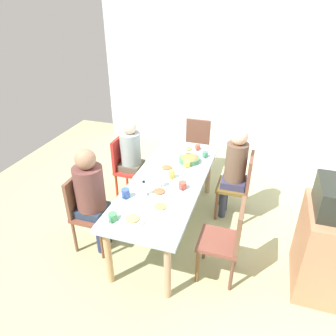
{
  "coord_description": "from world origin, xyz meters",
  "views": [
    {
      "loc": [
        2.92,
        0.94,
        2.6
      ],
      "look_at": [
        0.0,
        0.0,
        0.87
      ],
      "focal_mm": 33.29,
      "sensor_mm": 36.0,
      "label": 1
    }
  ],
  "objects_px": {
    "plate_4": "(188,149)",
    "cup_4": "(205,154)",
    "cup_2": "(187,164)",
    "chair_1": "(228,238)",
    "person_0": "(235,166)",
    "bowl_0": "(189,159)",
    "bottle_0": "(144,189)",
    "dining_table": "(168,185)",
    "chair_0": "(240,183)",
    "cup_3": "(198,147)",
    "cup_5": "(126,193)",
    "cup_6": "(172,174)",
    "chair_3": "(126,164)",
    "cup_0": "(161,183)",
    "person_2": "(91,191)",
    "cup_7": "(113,217)",
    "side_cabinet": "(322,249)",
    "plate_1": "(167,168)",
    "plate_2": "(132,219)",
    "plate_0": "(160,192)",
    "chair_2": "(86,208)",
    "chair_4": "(196,145)",
    "person_3": "(132,154)",
    "bottle_1": "(185,153)",
    "plate_3": "(160,207)",
    "cup_1": "(183,185)"
  },
  "relations": [
    {
      "from": "plate_4",
      "to": "cup_4",
      "type": "height_order",
      "value": "cup_4"
    },
    {
      "from": "cup_2",
      "to": "cup_4",
      "type": "xyz_separation_m",
      "value": [
        -0.33,
        0.16,
        0.0
      ]
    },
    {
      "from": "chair_1",
      "to": "person_0",
      "type": "bearing_deg",
      "value": -175.09
    },
    {
      "from": "cup_2",
      "to": "bowl_0",
      "type": "bearing_deg",
      "value": -178.21
    },
    {
      "from": "bottle_0",
      "to": "dining_table",
      "type": "bearing_deg",
      "value": 161.34
    },
    {
      "from": "chair_0",
      "to": "cup_3",
      "type": "distance_m",
      "value": 0.76
    },
    {
      "from": "cup_5",
      "to": "cup_6",
      "type": "bearing_deg",
      "value": 147.11
    },
    {
      "from": "chair_3",
      "to": "cup_6",
      "type": "height_order",
      "value": "chair_3"
    },
    {
      "from": "cup_0",
      "to": "cup_5",
      "type": "xyz_separation_m",
      "value": [
        0.32,
        -0.29,
        0.0
      ]
    },
    {
      "from": "cup_2",
      "to": "chair_1",
      "type": "bearing_deg",
      "value": 36.32
    },
    {
      "from": "bottle_0",
      "to": "person_2",
      "type": "bearing_deg",
      "value": -76.64
    },
    {
      "from": "cup_2",
      "to": "cup_6",
      "type": "distance_m",
      "value": 0.33
    },
    {
      "from": "dining_table",
      "to": "cup_4",
      "type": "relative_size",
      "value": 19.48
    },
    {
      "from": "cup_6",
      "to": "bottle_0",
      "type": "relative_size",
      "value": 0.59
    },
    {
      "from": "chair_0",
      "to": "cup_7",
      "type": "bearing_deg",
      "value": -36.92
    },
    {
      "from": "chair_0",
      "to": "chair_1",
      "type": "distance_m",
      "value": 1.07
    },
    {
      "from": "chair_1",
      "to": "bowl_0",
      "type": "xyz_separation_m",
      "value": [
        -1.02,
        -0.66,
        0.25
      ]
    },
    {
      "from": "cup_7",
      "to": "person_0",
      "type": "bearing_deg",
      "value": 145.56
    },
    {
      "from": "bowl_0",
      "to": "side_cabinet",
      "type": "bearing_deg",
      "value": 61.77
    },
    {
      "from": "chair_3",
      "to": "cup_2",
      "type": "distance_m",
      "value": 0.97
    },
    {
      "from": "plate_1",
      "to": "plate_2",
      "type": "relative_size",
      "value": 0.91
    },
    {
      "from": "plate_1",
      "to": "cup_7",
      "type": "bearing_deg",
      "value": -9.48
    },
    {
      "from": "plate_1",
      "to": "cup_3",
      "type": "xyz_separation_m",
      "value": [
        -0.65,
        0.23,
        0.02
      ]
    },
    {
      "from": "chair_1",
      "to": "plate_4",
      "type": "distance_m",
      "value": 1.56
    },
    {
      "from": "person_2",
      "to": "plate_1",
      "type": "height_order",
      "value": "person_2"
    },
    {
      "from": "plate_4",
      "to": "plate_0",
      "type": "bearing_deg",
      "value": -1.42
    },
    {
      "from": "plate_0",
      "to": "plate_2",
      "type": "distance_m",
      "value": 0.52
    },
    {
      "from": "cup_2",
      "to": "cup_3",
      "type": "relative_size",
      "value": 1.09
    },
    {
      "from": "cup_0",
      "to": "cup_2",
      "type": "xyz_separation_m",
      "value": [
        -0.52,
        0.16,
        -0.01
      ]
    },
    {
      "from": "cup_0",
      "to": "side_cabinet",
      "type": "distance_m",
      "value": 1.74
    },
    {
      "from": "plate_2",
      "to": "bowl_0",
      "type": "distance_m",
      "value": 1.32
    },
    {
      "from": "chair_1",
      "to": "bottle_0",
      "type": "height_order",
      "value": "bottle_0"
    },
    {
      "from": "chair_0",
      "to": "chair_2",
      "type": "distance_m",
      "value": 1.9
    },
    {
      "from": "plate_2",
      "to": "chair_2",
      "type": "bearing_deg",
      "value": -112.02
    },
    {
      "from": "chair_4",
      "to": "cup_5",
      "type": "relative_size",
      "value": 7.4
    },
    {
      "from": "bottle_0",
      "to": "chair_1",
      "type": "bearing_deg",
      "value": 81.77
    },
    {
      "from": "person_0",
      "to": "cup_2",
      "type": "height_order",
      "value": "person_0"
    },
    {
      "from": "person_0",
      "to": "person_2",
      "type": "distance_m",
      "value": 1.75
    },
    {
      "from": "dining_table",
      "to": "bowl_0",
      "type": "height_order",
      "value": "bowl_0"
    },
    {
      "from": "person_3",
      "to": "cup_4",
      "type": "xyz_separation_m",
      "value": [
        -0.15,
        0.98,
        0.07
      ]
    },
    {
      "from": "chair_1",
      "to": "cup_4",
      "type": "bearing_deg",
      "value": -157.86
    },
    {
      "from": "plate_4",
      "to": "bottle_1",
      "type": "bearing_deg",
      "value": 5.23
    },
    {
      "from": "person_2",
      "to": "cup_4",
      "type": "height_order",
      "value": "person_2"
    },
    {
      "from": "person_2",
      "to": "cup_3",
      "type": "bearing_deg",
      "value": 149.04
    },
    {
      "from": "chair_4",
      "to": "plate_2",
      "type": "relative_size",
      "value": 3.63
    },
    {
      "from": "person_3",
      "to": "cup_0",
      "type": "distance_m",
      "value": 0.97
    },
    {
      "from": "plate_3",
      "to": "cup_1",
      "type": "distance_m",
      "value": 0.43
    },
    {
      "from": "person_3",
      "to": "chair_4",
      "type": "height_order",
      "value": "person_3"
    },
    {
      "from": "person_2",
      "to": "chair_4",
      "type": "xyz_separation_m",
      "value": [
        -1.98,
        0.7,
        -0.24
      ]
    },
    {
      "from": "person_3",
      "to": "chair_4",
      "type": "distance_m",
      "value": 1.16
    }
  ]
}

